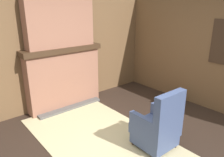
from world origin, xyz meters
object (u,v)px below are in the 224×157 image
object	(u,v)px
armchair	(158,128)
oil_lamp_vase	(48,44)
storage_case	(69,43)
firewood_stack	(169,99)

from	to	relation	value
armchair	oil_lamp_vase	world-z (taller)	oil_lamp_vase
oil_lamp_vase	storage_case	bearing A→B (deg)	89.99
armchair	storage_case	size ratio (longest dim) A/B	4.15
armchair	oil_lamp_vase	size ratio (longest dim) A/B	3.95
armchair	firewood_stack	xyz separation A→B (m)	(-0.91, 1.59, -0.27)
armchair	storage_case	bearing A→B (deg)	4.61
oil_lamp_vase	storage_case	distance (m)	0.50
storage_case	oil_lamp_vase	bearing A→B (deg)	-90.01
armchair	firewood_stack	size ratio (longest dim) A/B	1.98
armchair	firewood_stack	bearing A→B (deg)	-59.22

